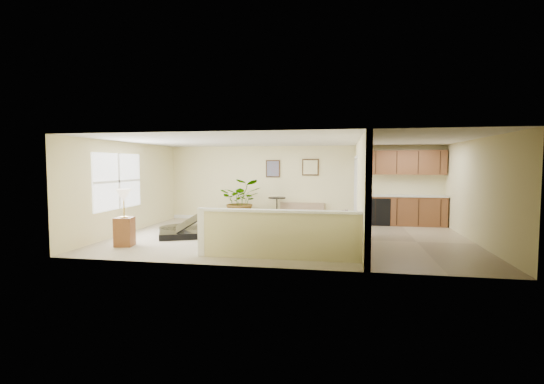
% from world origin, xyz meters
% --- Properties ---
extents(floor, '(9.00, 9.00, 0.00)m').
position_xyz_m(floor, '(0.00, 0.00, 0.00)').
color(floor, beige).
rests_on(floor, ground).
extents(back_wall, '(9.00, 0.04, 2.50)m').
position_xyz_m(back_wall, '(0.00, 3.00, 1.25)').
color(back_wall, beige).
rests_on(back_wall, floor).
extents(front_wall, '(9.00, 0.04, 2.50)m').
position_xyz_m(front_wall, '(0.00, -3.00, 1.25)').
color(front_wall, beige).
rests_on(front_wall, floor).
extents(left_wall, '(0.04, 6.00, 2.50)m').
position_xyz_m(left_wall, '(-4.50, 0.00, 1.25)').
color(left_wall, beige).
rests_on(left_wall, floor).
extents(right_wall, '(0.04, 6.00, 2.50)m').
position_xyz_m(right_wall, '(4.50, 0.00, 1.25)').
color(right_wall, beige).
rests_on(right_wall, floor).
extents(ceiling, '(9.00, 6.00, 0.04)m').
position_xyz_m(ceiling, '(0.00, 0.00, 2.50)').
color(ceiling, silver).
rests_on(ceiling, back_wall).
extents(kitchen_vinyl, '(2.70, 6.00, 0.01)m').
position_xyz_m(kitchen_vinyl, '(3.15, 0.00, 0.00)').
color(kitchen_vinyl, tan).
rests_on(kitchen_vinyl, floor).
extents(interior_partition, '(0.18, 5.99, 2.50)m').
position_xyz_m(interior_partition, '(1.80, 0.25, 1.22)').
color(interior_partition, beige).
rests_on(interior_partition, floor).
extents(pony_half_wall, '(3.42, 0.22, 1.00)m').
position_xyz_m(pony_half_wall, '(0.08, -2.30, 0.52)').
color(pony_half_wall, beige).
rests_on(pony_half_wall, floor).
extents(left_window, '(0.05, 2.15, 1.45)m').
position_xyz_m(left_window, '(-4.49, -0.50, 1.45)').
color(left_window, white).
rests_on(left_window, left_wall).
extents(wall_art_left, '(0.48, 0.04, 0.58)m').
position_xyz_m(wall_art_left, '(-0.95, 2.97, 1.75)').
color(wall_art_left, '#3E2A16').
rests_on(wall_art_left, back_wall).
extents(wall_mirror, '(0.55, 0.04, 0.55)m').
position_xyz_m(wall_mirror, '(0.30, 2.97, 1.80)').
color(wall_mirror, '#3E2A16').
rests_on(wall_mirror, back_wall).
extents(kitchen_cabinets, '(2.36, 0.65, 2.33)m').
position_xyz_m(kitchen_cabinets, '(3.19, 2.73, 0.87)').
color(kitchen_cabinets, brown).
rests_on(kitchen_cabinets, floor).
extents(piano, '(2.17, 2.12, 1.44)m').
position_xyz_m(piano, '(-2.69, -0.02, 0.60)').
color(piano, black).
rests_on(piano, floor).
extents(piano_bench, '(0.54, 0.75, 0.45)m').
position_xyz_m(piano_bench, '(-1.49, -0.38, 0.23)').
color(piano_bench, black).
rests_on(piano_bench, floor).
extents(loveseat, '(1.49, 0.88, 0.83)m').
position_xyz_m(loveseat, '(0.03, 2.69, 0.32)').
color(loveseat, '#94775E').
rests_on(loveseat, floor).
extents(accent_table, '(0.57, 0.57, 0.82)m').
position_xyz_m(accent_table, '(-0.76, 2.62, 0.53)').
color(accent_table, black).
rests_on(accent_table, floor).
extents(palm_plant, '(1.48, 1.35, 1.43)m').
position_xyz_m(palm_plant, '(-1.87, 2.31, 0.70)').
color(palm_plant, black).
rests_on(palm_plant, floor).
extents(small_plant, '(0.32, 0.32, 0.53)m').
position_xyz_m(small_plant, '(1.45, 1.96, 0.22)').
color(small_plant, black).
rests_on(small_plant, floor).
extents(lamp_stand, '(0.45, 0.45, 1.33)m').
position_xyz_m(lamp_stand, '(-3.61, -1.70, 0.56)').
color(lamp_stand, brown).
rests_on(lamp_stand, floor).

